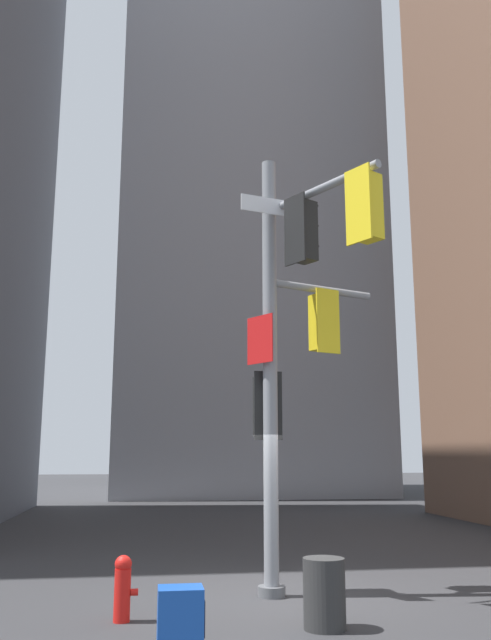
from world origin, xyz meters
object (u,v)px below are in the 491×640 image
signal_pole_assembly (295,325)px  fire_hydrant (123,587)px  newspaper_box (180,637)px  trash_bin (324,593)px

signal_pole_assembly → fire_hydrant: signal_pole_assembly is taller
signal_pole_assembly → fire_hydrant: 4.75m
signal_pole_assembly → newspaper_box: 5.63m
signal_pole_assembly → trash_bin: (-0.06, -1.73, -3.84)m
fire_hydrant → newspaper_box: 2.74m
signal_pole_assembly → fire_hydrant: bearing=-160.0°
fire_hydrant → trash_bin: trash_bin is taller
trash_bin → fire_hydrant: bearing=163.4°
signal_pole_assembly → trash_bin: size_ratio=8.33×
trash_bin → newspaper_box: bearing=-135.7°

